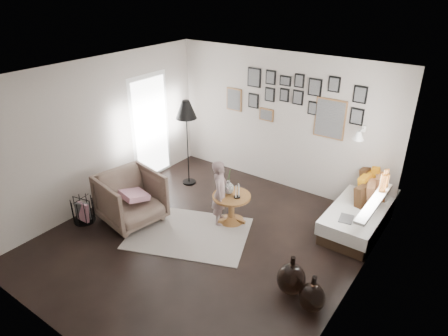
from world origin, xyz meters
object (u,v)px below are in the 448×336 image
Objects in this scene: vase at (228,186)px; demijohn_large at (291,279)px; armchair at (131,198)px; child at (220,193)px; daybed at (362,209)px; floor_lamp at (186,113)px; pedestal_table at (231,209)px; magazine_basket at (83,210)px; demijohn_small at (312,297)px.

demijohn_large is (1.67, -0.95, -0.42)m from vase.
child is (1.25, 0.82, 0.14)m from armchair.
armchair reaches higher than demijohn_large.
floor_lamp is (-3.29, -0.55, 1.19)m from daybed.
pedestal_table is 2.17m from daybed.
vase is 1.06× the size of magazine_basket.
vase is at bearing -148.00° from daybed.
armchair is 0.84× the size of child.
vase reaches higher than demijohn_small.
child reaches higher than magazine_basket.
demijohn_large is (1.59, -0.93, -0.01)m from pedestal_table.
child is at bearing -109.58° from vase.
demijohn_small is (2.02, -1.07, -0.45)m from vase.
magazine_basket is (-2.04, -1.46, -0.02)m from pedestal_table.
daybed is 4.35× the size of magazine_basket.
daybed is 4.67m from magazine_basket.
daybed is 1.66× the size of child.
demijohn_large is at bearing -27.14° from floor_lamp.
vase is 0.18m from child.
vase reaches higher than magazine_basket.
vase is 0.88× the size of demijohn_small.
floor_lamp is 3.67m from demijohn_large.
armchair is at bearing -145.89° from daybed.
vase is at bearing -41.29° from child.
armchair reaches higher than magazine_basket.
daybed is 1.99× the size of armchair.
demijohn_large is at bearing 8.23° from magazine_basket.
daybed is 2.37m from child.
daybed is 2.14m from demijohn_large.
vase is 1.97m from demijohn_large.
pedestal_table is 0.68× the size of armchair.
demijohn_large is at bearing -29.61° from vase.
vase is 0.27× the size of floor_lamp.
pedestal_table is at bearing -23.53° from floor_lamp.
daybed reaches higher than magazine_basket.
magazine_basket is (-3.85, -2.65, -0.07)m from daybed.
daybed is at bearing -45.01° from armchair.
vase is at bearing -24.03° from floor_lamp.
demijohn_large is (2.97, 0.02, -0.21)m from armchair.
floor_lamp reaches higher than armchair.
child is at bearing -29.88° from floor_lamp.
floor_lamp is 3.00× the size of demijohn_large.
pedestal_table is 0.38× the size of floor_lamp.
vase is 1.74m from floor_lamp.
vase is 2.33m from demijohn_small.
child reaches higher than demijohn_large.
demijohn_small is (3.42, -1.69, -1.28)m from floor_lamp.
pedestal_table is 1.48× the size of magazine_basket.
child is at bearing -45.49° from armchair.
demijohn_small is (0.13, -2.24, -0.09)m from daybed.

